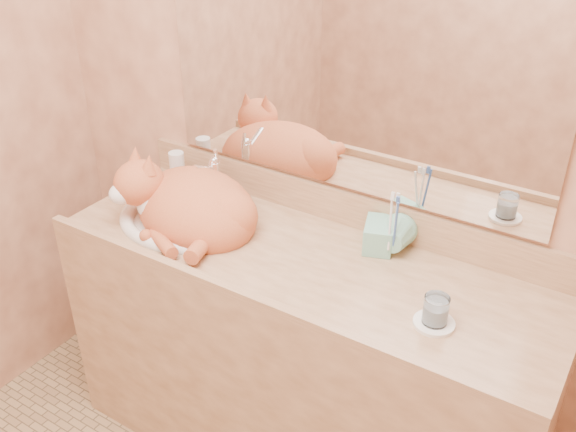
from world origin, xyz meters
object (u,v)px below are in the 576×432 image
Objects in this scene: cat at (187,202)px; soap_dispenser at (378,231)px; toothbrush_cup at (391,245)px; vanity_counter at (300,362)px; water_glass at (436,310)px; sink_basin at (182,203)px.

soap_dispenser is (0.62, 0.15, 0.02)m from cat.
vanity_counter is at bearing -148.36° from toothbrush_cup.
toothbrush_cup reaches higher than vanity_counter.
water_glass is (0.27, -0.20, -0.05)m from soap_dispenser.
cat reaches higher than water_glass.
cat is 0.68m from toothbrush_cup.
toothbrush_cup is 0.32m from water_glass.
soap_dispenser is at bearing 33.14° from vanity_counter.
vanity_counter is 0.66m from water_glass.
soap_dispenser reaches higher than toothbrush_cup.
water_glass reaches higher than vanity_counter.
vanity_counter is 0.67m from sink_basin.
sink_basin is 4.11× the size of toothbrush_cup.
vanity_counter is 0.57m from soap_dispenser.
sink_basin is 2.34× the size of soap_dispenser.
water_glass is at bearing -56.58° from soap_dispenser.
sink_basin reaches higher than vanity_counter.
cat is 0.89m from water_glass.
cat is 0.64m from soap_dispenser.
vanity_counter is 8.15× the size of soap_dispenser.
toothbrush_cup is 1.40× the size of water_glass.
water_glass is at bearing -9.36° from vanity_counter.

